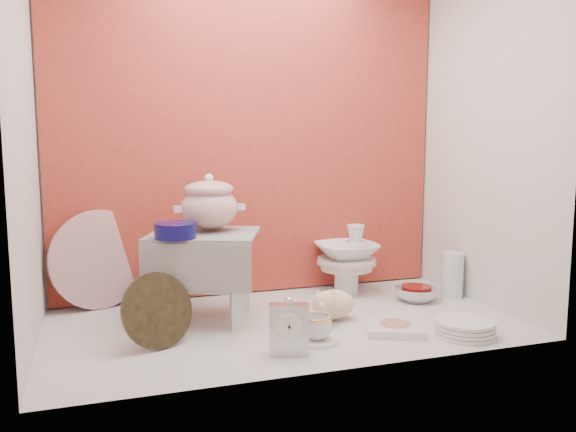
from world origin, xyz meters
name	(u,v)px	position (x,y,z in m)	size (l,w,h in m)	color
ground	(285,323)	(0.00, 0.00, 0.00)	(1.80, 1.80, 0.00)	silver
niche_shell	(271,85)	(0.00, 0.18, 0.93)	(1.86, 1.03, 1.53)	#C63B31
step_stool	(205,276)	(-0.29, 0.14, 0.18)	(0.41, 0.35, 0.35)	silver
soup_tureen	(209,202)	(-0.26, 0.18, 0.47)	(0.27, 0.27, 0.23)	white
cobalt_bowl	(175,231)	(-0.41, 0.05, 0.38)	(0.15, 0.15, 0.06)	#0C094A
floral_platter	(99,259)	(-0.68, 0.44, 0.21)	(0.42, 0.05, 0.42)	silver
blue_white_vase	(160,282)	(-0.44, 0.37, 0.11)	(0.22, 0.22, 0.23)	silver
lacquer_tray	(158,310)	(-0.50, -0.11, 0.13)	(0.27, 0.09, 0.26)	black
mantel_clock	(289,326)	(-0.09, -0.32, 0.10)	(0.13, 0.05, 0.19)	silver
plush_pig	(333,304)	(0.19, -0.02, 0.07)	(0.22, 0.15, 0.13)	beige
teacup_saucer	(317,340)	(0.04, -0.24, 0.01)	(0.16, 0.16, 0.01)	white
gold_rim_teacup	(317,327)	(0.04, -0.24, 0.05)	(0.11, 0.11, 0.09)	white
lattice_dish	(395,327)	(0.36, -0.22, 0.01)	(0.20, 0.20, 0.03)	white
dinner_plate_stack	(466,328)	(0.58, -0.35, 0.03)	(0.22, 0.22, 0.06)	white
crystal_bowl	(416,294)	(0.65, 0.12, 0.03)	(0.20, 0.20, 0.06)	silver
clear_glass_vase	(452,275)	(0.84, 0.12, 0.10)	(0.10, 0.10, 0.20)	silver
porcelain_tower	(347,259)	(0.41, 0.34, 0.16)	(0.28, 0.28, 0.32)	white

